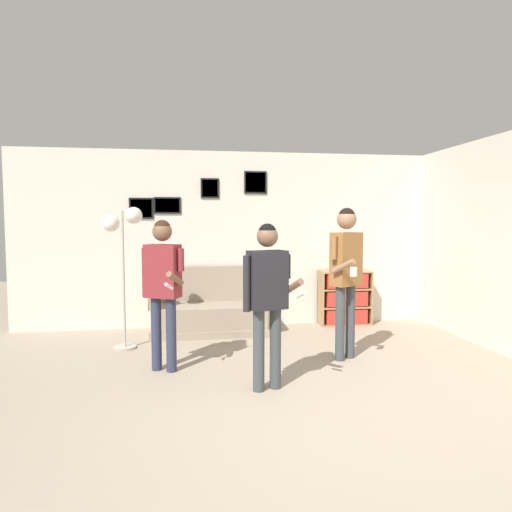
{
  "coord_description": "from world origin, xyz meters",
  "views": [
    {
      "loc": [
        -1.17,
        -3.22,
        1.62
      ],
      "look_at": [
        -0.42,
        1.91,
        1.23
      ],
      "focal_mm": 32.0,
      "sensor_mm": 36.0,
      "label": 1
    }
  ],
  "objects_px": {
    "bookshelf": "(345,298)",
    "person_player_foreground_left": "(163,279)",
    "person_watcher_holding_cup": "(346,266)",
    "person_player_foreground_center": "(267,289)",
    "couch": "(209,311)",
    "floor_lamp": "(123,237)"
  },
  "relations": [
    {
      "from": "bookshelf",
      "to": "person_player_foreground_center",
      "type": "height_order",
      "value": "person_player_foreground_center"
    },
    {
      "from": "bookshelf",
      "to": "person_player_foreground_left",
      "type": "bearing_deg",
      "value": -145.22
    },
    {
      "from": "bookshelf",
      "to": "person_watcher_holding_cup",
      "type": "xyz_separation_m",
      "value": [
        -0.61,
        -1.76,
        0.69
      ]
    },
    {
      "from": "floor_lamp",
      "to": "person_player_foreground_left",
      "type": "xyz_separation_m",
      "value": [
        0.54,
        -0.97,
        -0.43
      ]
    },
    {
      "from": "person_player_foreground_center",
      "to": "person_watcher_holding_cup",
      "type": "xyz_separation_m",
      "value": [
        1.08,
        0.84,
        0.13
      ]
    },
    {
      "from": "couch",
      "to": "floor_lamp",
      "type": "bearing_deg",
      "value": -146.79
    },
    {
      "from": "couch",
      "to": "person_player_foreground_left",
      "type": "bearing_deg",
      "value": -108.54
    },
    {
      "from": "bookshelf",
      "to": "person_player_foreground_left",
      "type": "relative_size",
      "value": 0.52
    },
    {
      "from": "couch",
      "to": "bookshelf",
      "type": "relative_size",
      "value": 1.97
    },
    {
      "from": "floor_lamp",
      "to": "person_player_foreground_center",
      "type": "height_order",
      "value": "floor_lamp"
    },
    {
      "from": "bookshelf",
      "to": "person_watcher_holding_cup",
      "type": "bearing_deg",
      "value": -109.22
    },
    {
      "from": "couch",
      "to": "person_player_foreground_center",
      "type": "distance_m",
      "value": 2.54
    },
    {
      "from": "bookshelf",
      "to": "person_watcher_holding_cup",
      "type": "relative_size",
      "value": 0.48
    },
    {
      "from": "person_player_foreground_left",
      "to": "person_player_foreground_center",
      "type": "distance_m",
      "value": 1.25
    },
    {
      "from": "person_player_foreground_left",
      "to": "person_player_foreground_center",
      "type": "bearing_deg",
      "value": -35.17
    },
    {
      "from": "bookshelf",
      "to": "person_player_foreground_left",
      "type": "distance_m",
      "value": 3.35
    },
    {
      "from": "couch",
      "to": "person_watcher_holding_cup",
      "type": "relative_size",
      "value": 0.94
    },
    {
      "from": "floor_lamp",
      "to": "person_watcher_holding_cup",
      "type": "relative_size",
      "value": 1.01
    },
    {
      "from": "couch",
      "to": "floor_lamp",
      "type": "xyz_separation_m",
      "value": [
        -1.11,
        -0.73,
        1.13
      ]
    },
    {
      "from": "floor_lamp",
      "to": "person_player_foreground_left",
      "type": "relative_size",
      "value": 1.1
    },
    {
      "from": "bookshelf",
      "to": "person_player_foreground_center",
      "type": "relative_size",
      "value": 0.53
    },
    {
      "from": "bookshelf",
      "to": "floor_lamp",
      "type": "height_order",
      "value": "floor_lamp"
    }
  ]
}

